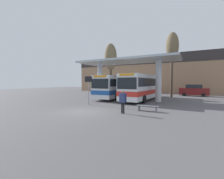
% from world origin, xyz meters
% --- Properties ---
extents(ground_plane, '(100.00, 100.00, 0.00)m').
position_xyz_m(ground_plane, '(0.00, 0.00, 0.00)').
color(ground_plane, '#565456').
extents(townhouse_backdrop, '(40.00, 0.58, 8.60)m').
position_xyz_m(townhouse_backdrop, '(0.00, 24.40, 5.01)').
color(townhouse_backdrop, '#9E7A5B').
rests_on(townhouse_backdrop, ground_plane).
extents(station_canopy, '(13.51, 5.00, 5.41)m').
position_xyz_m(station_canopy, '(0.00, 9.19, 4.62)').
color(station_canopy, silver).
rests_on(station_canopy, ground_plane).
extents(transit_bus_left_bay, '(2.95, 11.94, 3.27)m').
position_xyz_m(transit_bus_left_bay, '(-2.07, 11.57, 1.82)').
color(transit_bus_left_bay, silver).
rests_on(transit_bus_left_bay, ground_plane).
extents(transit_bus_center_bay, '(3.06, 11.00, 3.36)m').
position_xyz_m(transit_bus_center_bay, '(2.05, 10.36, 1.86)').
color(transit_bus_center_bay, silver).
rests_on(transit_bus_center_bay, ground_plane).
extents(waiting_bench_near_pillar, '(1.79, 0.44, 0.46)m').
position_xyz_m(waiting_bench_near_pillar, '(4.63, 2.62, 0.35)').
color(waiting_bench_near_pillar, slate).
rests_on(waiting_bench_near_pillar, ground_plane).
extents(info_sign_platform, '(0.90, 0.09, 3.04)m').
position_xyz_m(info_sign_platform, '(-1.92, 3.27, 2.16)').
color(info_sign_platform, gray).
rests_on(info_sign_platform, ground_plane).
extents(pedestrian_waiting, '(0.66, 0.31, 1.77)m').
position_xyz_m(pedestrian_waiting, '(3.19, 0.81, 1.08)').
color(pedestrian_waiting, black).
rests_on(pedestrian_waiting, ground_plane).
extents(poplar_tree_behind_left, '(1.93, 1.93, 10.25)m').
position_xyz_m(poplar_tree_behind_left, '(5.04, 15.76, 7.87)').
color(poplar_tree_behind_left, '#473A2B').
rests_on(poplar_tree_behind_left, ground_plane).
extents(poplar_tree_behind_right, '(2.16, 2.16, 9.35)m').
position_xyz_m(poplar_tree_behind_right, '(-5.09, 14.15, 6.78)').
color(poplar_tree_behind_right, '#473A2B').
rests_on(poplar_tree_behind_right, ground_plane).
extents(parked_car_street, '(4.69, 2.18, 2.01)m').
position_xyz_m(parked_car_street, '(8.24, 20.06, 0.97)').
color(parked_car_street, maroon).
rests_on(parked_car_street, ground_plane).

